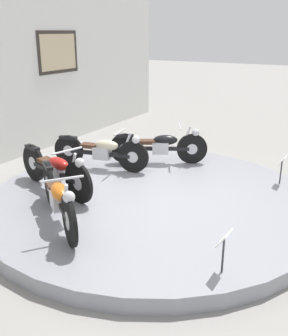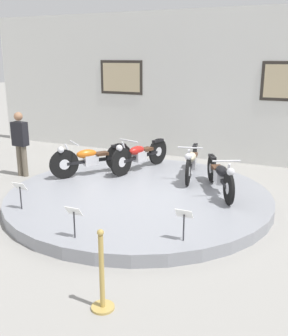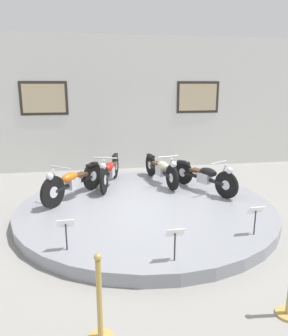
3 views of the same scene
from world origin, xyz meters
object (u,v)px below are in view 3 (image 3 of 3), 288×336
(info_placard_front_left, at_px, (66,227))
(info_placard_front_right, at_px, (256,214))
(motorcycle_orange, at_px, (73,181))
(motorcycle_red, at_px, (110,170))
(motorcycle_cream, at_px, (161,169))
(stanchion_post_left_of_entry, at_px, (100,312))
(info_placard_front_centre, at_px, (175,237))
(motorcycle_black, at_px, (205,176))

(info_placard_front_left, bearing_deg, info_placard_front_right, 0.00)
(motorcycle_orange, distance_m, motorcycle_red, 1.19)
(motorcycle_cream, bearing_deg, info_placard_front_right, -74.32)
(motorcycle_cream, xyz_separation_m, stanchion_post_left_of_entry, (-1.76, -4.84, -0.25))
(info_placard_front_centre, distance_m, stanchion_post_left_of_entry, 1.57)
(motorcycle_orange, bearing_deg, stanchion_post_left_of_entry, -84.20)
(motorcycle_orange, relative_size, motorcycle_black, 0.94)
(motorcycle_black, height_order, info_placard_front_left, motorcycle_black)
(info_placard_front_right, bearing_deg, info_placard_front_left, 180.00)
(motorcycle_red, relative_size, info_placard_front_left, 3.81)
(info_placard_front_right, relative_size, stanchion_post_left_of_entry, 0.50)
(motorcycle_cream, bearing_deg, motorcycle_orange, -159.49)
(info_placard_front_centre, distance_m, info_placard_front_right, 1.65)
(motorcycle_cream, xyz_separation_m, info_placard_front_right, (0.89, -3.17, -0.01))
(motorcycle_red, distance_m, motorcycle_black, 2.32)
(motorcycle_black, height_order, info_placard_front_right, motorcycle_black)
(info_placard_front_centre, bearing_deg, motorcycle_orange, 117.30)
(motorcycle_cream, distance_m, info_placard_front_centre, 3.81)
(motorcycle_red, height_order, stanchion_post_left_of_entry, same)
(info_placard_front_left, bearing_deg, info_placard_front_centre, -20.83)
(info_placard_front_left, height_order, stanchion_post_left_of_entry, stanchion_post_left_of_entry)
(motorcycle_red, bearing_deg, info_placard_front_centre, -80.11)
(info_placard_front_centre, height_order, info_placard_front_right, same)
(motorcycle_black, height_order, info_placard_front_centre, motorcycle_black)
(motorcycle_black, relative_size, info_placard_front_left, 3.43)
(motorcycle_orange, bearing_deg, info_placard_front_centre, -62.70)
(motorcycle_orange, distance_m, motorcycle_black, 3.03)
(motorcycle_black, xyz_separation_m, info_placard_front_left, (-3.06, -2.35, -0.01))
(info_placard_front_centre, bearing_deg, motorcycle_black, 62.70)
(info_placard_front_centre, height_order, stanchion_post_left_of_entry, stanchion_post_left_of_entry)
(motorcycle_cream, distance_m, motorcycle_black, 1.19)
(motorcycle_black, distance_m, info_placard_front_left, 3.86)
(motorcycle_cream, relative_size, info_placard_front_right, 3.77)
(motorcycle_orange, relative_size, motorcycle_cream, 0.85)
(info_placard_front_left, distance_m, info_placard_front_right, 3.09)
(motorcycle_cream, relative_size, stanchion_post_left_of_entry, 1.89)
(motorcycle_red, relative_size, motorcycle_cream, 1.01)
(stanchion_post_left_of_entry, bearing_deg, motorcycle_black, 56.87)
(info_placard_front_right, bearing_deg, stanchion_post_left_of_entry, -147.76)
(motorcycle_cream, xyz_separation_m, motorcycle_black, (0.86, -0.82, 0.00))
(motorcycle_black, xyz_separation_m, info_placard_front_centre, (-1.52, -2.94, -0.01))
(motorcycle_black, bearing_deg, info_placard_front_centre, -117.30)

